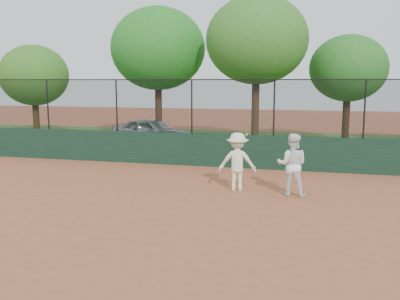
% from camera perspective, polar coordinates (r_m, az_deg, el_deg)
% --- Properties ---
extents(ground, '(80.00, 80.00, 0.00)m').
position_cam_1_polar(ground, '(11.00, -6.99, -7.73)').
color(ground, '#A95836').
rests_on(ground, ground).
extents(back_wall, '(26.00, 0.20, 1.20)m').
position_cam_1_polar(back_wall, '(16.47, 0.63, 0.00)').
color(back_wall, '#173423').
rests_on(back_wall, ground).
extents(grass_strip, '(36.00, 12.00, 0.01)m').
position_cam_1_polar(grass_strip, '(22.37, 4.32, 0.76)').
color(grass_strip, '#2E5219').
rests_on(grass_strip, ground).
extents(parked_car, '(4.29, 2.51, 1.37)m').
position_cam_1_polar(parked_car, '(21.68, -6.22, 2.30)').
color(parked_car, '#9DA1A6').
rests_on(parked_car, ground).
extents(player_second, '(0.85, 0.67, 1.72)m').
position_cam_1_polar(player_second, '(12.46, 11.69, -1.84)').
color(player_second, white).
rests_on(player_second, ground).
extents(player_main, '(1.14, 0.73, 1.70)m').
position_cam_1_polar(player_main, '(12.80, 4.81, -1.51)').
color(player_main, white).
rests_on(player_main, ground).
extents(fence_assembly, '(26.00, 0.06, 2.00)m').
position_cam_1_polar(fence_assembly, '(16.31, 0.54, 5.69)').
color(fence_assembly, black).
rests_on(fence_assembly, back_wall).
extents(tree_0, '(3.78, 3.43, 5.06)m').
position_cam_1_polar(tree_0, '(25.96, -20.50, 8.91)').
color(tree_0, '#462D19').
rests_on(tree_0, ground).
extents(tree_1, '(4.90, 4.46, 6.89)m').
position_cam_1_polar(tree_1, '(23.50, -5.43, 12.76)').
color(tree_1, '#462C18').
rests_on(tree_1, ground).
extents(tree_2, '(4.68, 4.25, 7.00)m').
position_cam_1_polar(tree_2, '(21.05, 7.26, 13.76)').
color(tree_2, '#4D321B').
rests_on(tree_2, ground).
extents(tree_3, '(3.66, 3.33, 5.31)m').
position_cam_1_polar(tree_3, '(22.60, 18.46, 9.85)').
color(tree_3, '#382512').
rests_on(tree_3, ground).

